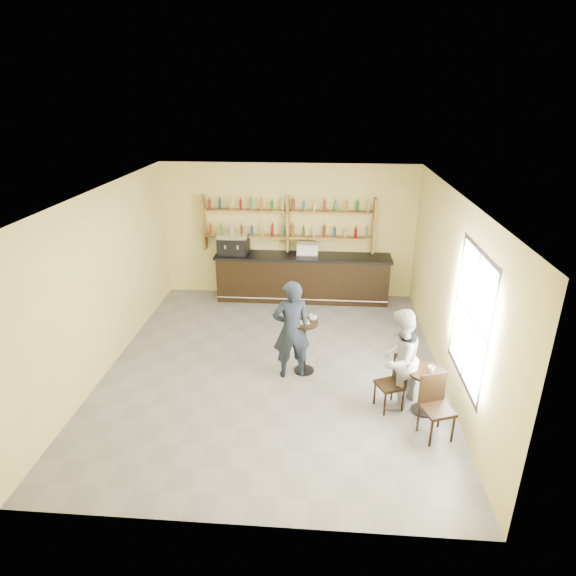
# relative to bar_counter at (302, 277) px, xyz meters

# --- Properties ---
(floor) EXTENTS (7.00, 7.00, 0.00)m
(floor) POSITION_rel_bar_counter_xyz_m (-0.37, -3.15, -0.56)
(floor) COLOR slate
(floor) RESTS_ON ground
(ceiling) EXTENTS (7.00, 7.00, 0.00)m
(ceiling) POSITION_rel_bar_counter_xyz_m (-0.37, -3.15, 2.64)
(ceiling) COLOR white
(ceiling) RESTS_ON wall_back
(wall_back) EXTENTS (7.00, 0.00, 7.00)m
(wall_back) POSITION_rel_bar_counter_xyz_m (-0.37, 0.35, 1.04)
(wall_back) COLOR #F6E88B
(wall_back) RESTS_ON floor
(wall_front) EXTENTS (7.00, 0.00, 7.00)m
(wall_front) POSITION_rel_bar_counter_xyz_m (-0.37, -6.65, 1.04)
(wall_front) COLOR #F6E88B
(wall_front) RESTS_ON floor
(wall_left) EXTENTS (0.00, 7.00, 7.00)m
(wall_left) POSITION_rel_bar_counter_xyz_m (-3.37, -3.15, 1.04)
(wall_left) COLOR #F6E88B
(wall_left) RESTS_ON floor
(wall_right) EXTENTS (0.00, 7.00, 7.00)m
(wall_right) POSITION_rel_bar_counter_xyz_m (2.63, -3.15, 1.04)
(wall_right) COLOR #F6E88B
(wall_right) RESTS_ON floor
(window_pane) EXTENTS (0.00, 2.00, 2.00)m
(window_pane) POSITION_rel_bar_counter_xyz_m (2.63, -4.35, 1.14)
(window_pane) COLOR white
(window_pane) RESTS_ON wall_right
(window_frame) EXTENTS (0.04, 1.70, 2.10)m
(window_frame) POSITION_rel_bar_counter_xyz_m (2.62, -4.35, 1.14)
(window_frame) COLOR black
(window_frame) RESTS_ON wall_right
(shelf_unit) EXTENTS (4.00, 0.26, 1.40)m
(shelf_unit) POSITION_rel_bar_counter_xyz_m (-0.37, 0.22, 1.25)
(shelf_unit) COLOR brown
(shelf_unit) RESTS_ON wall_back
(liquor_bottles) EXTENTS (3.68, 0.10, 1.00)m
(liquor_bottles) POSITION_rel_bar_counter_xyz_m (-0.37, 0.22, 1.42)
(liquor_bottles) COLOR #8C5919
(liquor_bottles) RESTS_ON shelf_unit
(bar_counter) EXTENTS (4.14, 0.81, 1.12)m
(bar_counter) POSITION_rel_bar_counter_xyz_m (0.00, 0.00, 0.00)
(bar_counter) COLOR black
(bar_counter) RESTS_ON floor
(espresso_machine) EXTENTS (0.73, 0.50, 0.49)m
(espresso_machine) POSITION_rel_bar_counter_xyz_m (-1.64, 0.00, 0.81)
(espresso_machine) COLOR black
(espresso_machine) RESTS_ON bar_counter
(pastry_case) EXTENTS (0.51, 0.41, 0.30)m
(pastry_case) POSITION_rel_bar_counter_xyz_m (0.11, 0.00, 0.71)
(pastry_case) COLOR silver
(pastry_case) RESTS_ON bar_counter
(pedestal_table) EXTENTS (0.51, 0.51, 0.99)m
(pedestal_table) POSITION_rel_bar_counter_xyz_m (0.19, -3.25, -0.07)
(pedestal_table) COLOR black
(pedestal_table) RESTS_ON floor
(napkin) EXTENTS (0.19, 0.19, 0.00)m
(napkin) POSITION_rel_bar_counter_xyz_m (0.19, -3.25, 0.43)
(napkin) COLOR white
(napkin) RESTS_ON pedestal_table
(donut) EXTENTS (0.15, 0.15, 0.04)m
(donut) POSITION_rel_bar_counter_xyz_m (0.20, -3.26, 0.45)
(donut) COLOR #E5B553
(donut) RESTS_ON napkin
(cup_pedestal) EXTENTS (0.14, 0.14, 0.11)m
(cup_pedestal) POSITION_rel_bar_counter_xyz_m (0.33, -3.15, 0.48)
(cup_pedestal) COLOR white
(cup_pedestal) RESTS_ON pedestal_table
(man_main) EXTENTS (0.74, 0.58, 1.81)m
(man_main) POSITION_rel_bar_counter_xyz_m (-0.03, -3.39, 0.34)
(man_main) COLOR black
(man_main) RESTS_ON floor
(cafe_table) EXTENTS (0.63, 0.63, 0.73)m
(cafe_table) POSITION_rel_bar_counter_xyz_m (2.13, -4.28, -0.20)
(cafe_table) COLOR black
(cafe_table) RESTS_ON floor
(cup_cafe) EXTENTS (0.11, 0.11, 0.09)m
(cup_cafe) POSITION_rel_bar_counter_xyz_m (2.18, -4.28, 0.21)
(cup_cafe) COLOR white
(cup_cafe) RESTS_ON cafe_table
(chair_west) EXTENTS (0.50, 0.50, 0.87)m
(chair_west) POSITION_rel_bar_counter_xyz_m (1.58, -4.23, -0.12)
(chair_west) COLOR black
(chair_west) RESTS_ON floor
(chair_south) EXTENTS (0.53, 0.53, 0.96)m
(chair_south) POSITION_rel_bar_counter_xyz_m (2.18, -4.88, -0.08)
(chair_south) COLOR black
(chair_south) RESTS_ON floor
(patron_second) EXTENTS (0.98, 1.03, 1.67)m
(patron_second) POSITION_rel_bar_counter_xyz_m (1.70, -4.13, 0.27)
(patron_second) COLOR #A2A1A7
(patron_second) RESTS_ON floor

